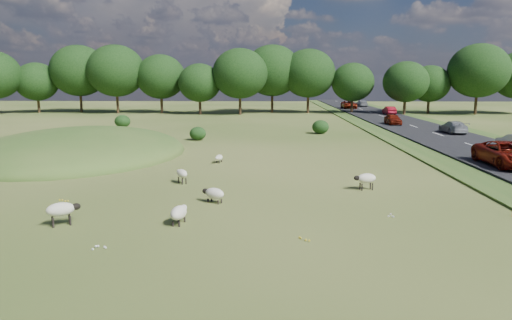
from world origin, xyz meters
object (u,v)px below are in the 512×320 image
(sheep_6, at_px, (366,178))
(car_5, at_px, (508,154))
(sheep_2, at_px, (62,210))
(sheep_3, at_px, (219,158))
(sheep_0, at_px, (182,174))
(car_2, at_px, (453,127))
(car_3, at_px, (393,119))
(car_4, at_px, (349,104))
(sheep_5, at_px, (179,213))
(car_6, at_px, (362,103))
(sheep_4, at_px, (214,193))
(car_1, at_px, (389,110))

(sheep_6, height_order, car_5, car_5)
(sheep_2, xyz_separation_m, sheep_3, (4.70, 14.05, -0.30))
(sheep_2, distance_m, car_5, 26.48)
(sheep_0, height_order, car_2, car_2)
(car_3, bearing_deg, car_4, 90.00)
(sheep_5, bearing_deg, car_6, -6.63)
(sheep_2, height_order, car_2, car_2)
(sheep_6, height_order, car_4, car_4)
(sheep_2, height_order, car_4, car_4)
(car_5, bearing_deg, sheep_3, 174.22)
(sheep_0, bearing_deg, car_6, -51.34)
(sheep_2, xyz_separation_m, sheep_4, (5.63, 3.58, -0.21))
(sheep_4, bearing_deg, car_3, -84.68)
(sheep_0, distance_m, car_6, 74.69)
(car_3, bearing_deg, sheep_0, -122.10)
(sheep_6, distance_m, car_4, 66.02)
(sheep_3, relative_size, sheep_6, 0.81)
(sheep_5, bearing_deg, car_4, -5.26)
(sheep_4, relative_size, car_1, 0.32)
(sheep_4, relative_size, car_3, 0.33)
(sheep_5, xyz_separation_m, car_1, (22.72, 55.98, 0.42))
(sheep_4, distance_m, sheep_5, 3.40)
(sheep_4, relative_size, car_2, 0.29)
(sheep_6, bearing_deg, car_1, -118.78)
(sheep_0, bearing_deg, sheep_3, -44.44)
(sheep_4, bearing_deg, car_6, -74.54)
(sheep_0, relative_size, car_6, 0.25)
(sheep_2, height_order, car_1, car_1)
(sheep_3, distance_m, car_1, 47.94)
(sheep_6, bearing_deg, sheep_3, -54.95)
(car_5, xyz_separation_m, car_6, (3.80, 66.16, -0.12))
(car_2, relative_size, car_6, 0.97)
(sheep_4, xyz_separation_m, car_2, (21.70, 27.02, 0.43))
(car_1, relative_size, car_5, 0.70)
(sheep_6, relative_size, car_1, 0.33)
(sheep_5, relative_size, car_5, 0.24)
(sheep_0, xyz_separation_m, car_5, (20.19, 4.57, 0.46))
(car_3, relative_size, car_4, 0.71)
(sheep_6, height_order, car_6, car_6)
(sheep_0, relative_size, car_2, 0.26)
(sheep_4, bearing_deg, car_5, -122.77)
(sheep_3, xyz_separation_m, car_1, (22.63, 42.26, 0.53))
(sheep_0, distance_m, sheep_4, 4.60)
(sheep_5, relative_size, sheep_6, 1.05)
(sheep_0, height_order, car_3, car_3)
(sheep_0, distance_m, sheep_5, 7.35)
(car_2, height_order, car_3, car_3)
(sheep_2, bearing_deg, sheep_6, -5.20)
(car_2, bearing_deg, sheep_2, 48.23)
(car_3, distance_m, car_6, 38.74)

